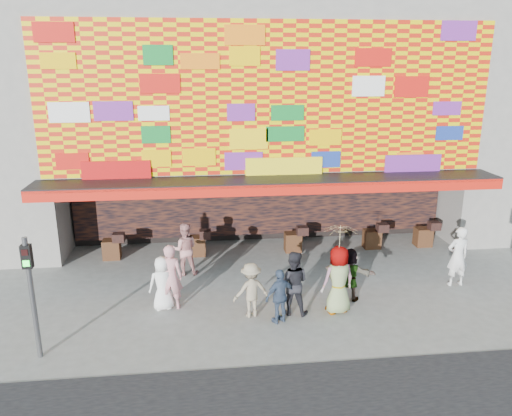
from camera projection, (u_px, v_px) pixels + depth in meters
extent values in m
plane|color=slate|center=(287.00, 312.00, 13.92)|extent=(90.00, 90.00, 0.00)
cube|color=gray|center=(256.00, 67.00, 19.72)|extent=(15.00, 8.00, 7.00)
cube|color=black|center=(253.00, 184.00, 22.08)|extent=(15.00, 6.00, 3.00)
cube|color=gray|center=(58.00, 217.00, 17.48)|extent=(0.40, 2.00, 3.00)
cube|color=gray|center=(454.00, 204.00, 19.05)|extent=(0.40, 2.00, 3.00)
cube|color=black|center=(271.00, 180.00, 16.32)|extent=(15.20, 1.60, 0.12)
cube|color=red|center=(275.00, 190.00, 15.62)|extent=(15.20, 0.04, 0.35)
cube|color=#E8CA00|center=(269.00, 99.00, 16.13)|extent=(14.80, 0.08, 4.90)
cube|color=black|center=(262.00, 202.00, 19.06)|extent=(14.00, 0.25, 2.50)
cylinder|color=#59595B|center=(33.00, 299.00, 11.40)|extent=(0.12, 0.12, 3.00)
cube|color=black|center=(27.00, 256.00, 11.11)|extent=(0.22, 0.18, 0.55)
cube|color=black|center=(25.00, 253.00, 10.98)|extent=(0.14, 0.02, 0.14)
cube|color=#19E533|center=(26.00, 263.00, 11.05)|extent=(0.14, 0.02, 0.14)
imported|color=white|center=(163.00, 283.00, 13.91)|extent=(0.85, 0.65, 1.56)
imported|color=#CC848A|center=(170.00, 277.00, 13.90)|extent=(0.74, 0.53, 1.90)
imported|color=black|center=(293.00, 283.00, 13.63)|extent=(1.04, 0.91, 1.82)
imported|color=gray|center=(251.00, 290.00, 13.51)|extent=(1.11, 0.82, 1.54)
imported|color=#36455E|center=(280.00, 296.00, 13.20)|extent=(0.96, 0.71, 1.51)
imported|color=gray|center=(349.00, 274.00, 14.46)|extent=(1.53, 1.06, 1.59)
imported|color=gray|center=(338.00, 280.00, 13.68)|extent=(1.07, 0.83, 1.93)
imported|color=silver|center=(458.00, 256.00, 15.37)|extent=(0.73, 0.51, 1.91)
imported|color=tan|center=(185.00, 249.00, 16.19)|extent=(0.87, 0.69, 1.74)
imported|color=#FBE39E|center=(340.00, 241.00, 13.35)|extent=(1.21, 1.21, 0.83)
cylinder|color=#4C3326|center=(339.00, 270.00, 13.60)|extent=(0.02, 0.02, 1.00)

